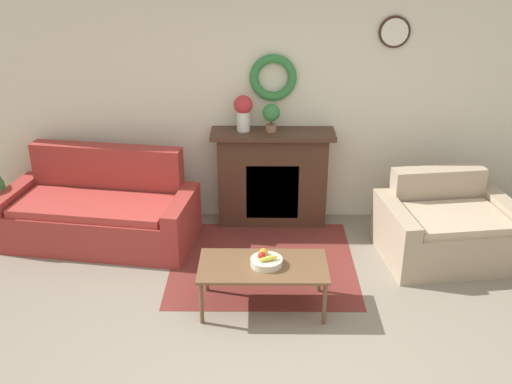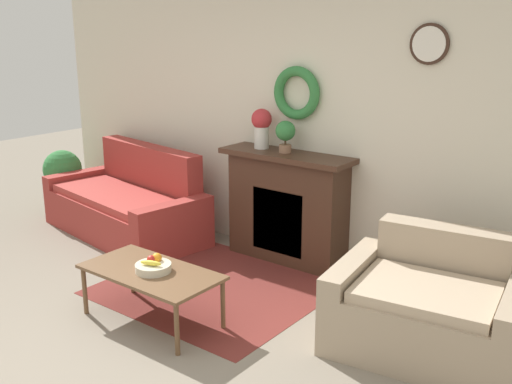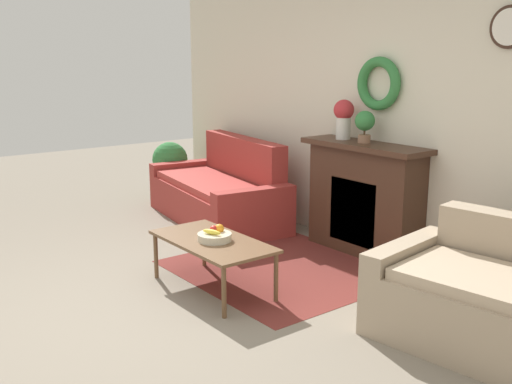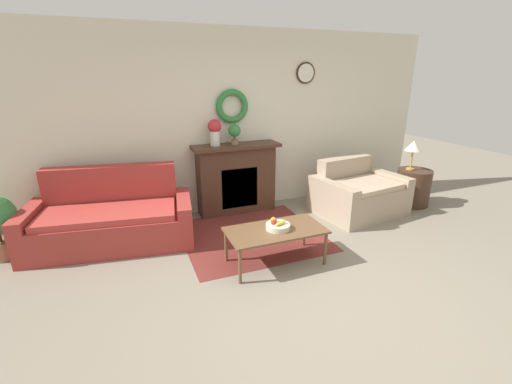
% 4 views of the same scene
% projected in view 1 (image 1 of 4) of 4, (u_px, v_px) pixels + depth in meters
% --- Properties ---
extents(ground_plane, '(16.00, 16.00, 0.00)m').
position_uv_depth(ground_plane, '(283.00, 365.00, 4.54)').
color(ground_plane, gray).
extents(floor_rug, '(1.80, 1.67, 0.01)m').
position_uv_depth(floor_rug, '(263.00, 262.00, 5.93)').
color(floor_rug, maroon).
rests_on(floor_rug, ground_plane).
extents(wall_back, '(6.80, 0.16, 2.70)m').
position_uv_depth(wall_back, '(277.00, 99.00, 6.41)').
color(wall_back, beige).
rests_on(wall_back, ground_plane).
extents(fireplace, '(1.31, 0.41, 1.07)m').
position_uv_depth(fireplace, '(272.00, 177.00, 6.55)').
color(fireplace, '#42281C').
rests_on(fireplace, ground_plane).
extents(couch_left, '(2.09, 1.19, 0.94)m').
position_uv_depth(couch_left, '(100.00, 212.00, 6.27)').
color(couch_left, '#9E332D').
rests_on(couch_left, ground_plane).
extents(loveseat_right, '(1.41, 1.12, 0.81)m').
position_uv_depth(loveseat_right, '(447.00, 229.00, 5.96)').
color(loveseat_right, tan).
rests_on(loveseat_right, ground_plane).
extents(coffee_table, '(1.10, 0.57, 0.42)m').
position_uv_depth(coffee_table, '(263.00, 269.00, 5.09)').
color(coffee_table, brown).
rests_on(coffee_table, ground_plane).
extents(fruit_bowl, '(0.27, 0.27, 0.12)m').
position_uv_depth(fruit_bowl, '(266.00, 261.00, 5.07)').
color(fruit_bowl, beige).
rests_on(fruit_bowl, coffee_table).
extents(vase_on_mantel_left, '(0.20, 0.20, 0.38)m').
position_uv_depth(vase_on_mantel_left, '(243.00, 111.00, 6.25)').
color(vase_on_mantel_left, silver).
rests_on(vase_on_mantel_left, fireplace).
extents(potted_plant_on_mantel, '(0.19, 0.19, 0.30)m').
position_uv_depth(potted_plant_on_mantel, '(271.00, 115.00, 6.25)').
color(potted_plant_on_mantel, '#8E664C').
rests_on(potted_plant_on_mantel, fireplace).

